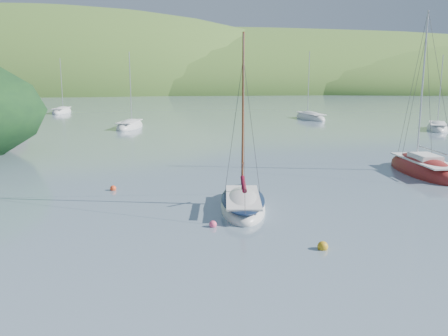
{
  "coord_description": "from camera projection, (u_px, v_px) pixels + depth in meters",
  "views": [
    {
      "loc": [
        -3.55,
        -20.97,
        7.69
      ],
      "look_at": [
        -1.55,
        8.0,
        1.8
      ],
      "focal_mm": 40.0,
      "sensor_mm": 36.0,
      "label": 1
    }
  ],
  "objects": [
    {
      "name": "shoreline_hills",
      "position": [
        173.0,
        88.0,
        190.21
      ],
      "size": [
        690.0,
        135.0,
        56.0
      ],
      "color": "#48752C",
      "rests_on": "ground"
    },
    {
      "name": "sloop_red",
      "position": [
        423.0,
        170.0,
        36.7
      ],
      "size": [
        3.31,
        8.69,
        12.69
      ],
      "rotation": [
        0.0,
        0.0,
        0.04
      ],
      "color": "maroon",
      "rests_on": "ground"
    },
    {
      "name": "distant_sloop_c",
      "position": [
        62.0,
        112.0,
        85.36
      ],
      "size": [
        2.93,
        7.16,
        10.01
      ],
      "rotation": [
        0.0,
        0.0,
        -0.07
      ],
      "color": "silver",
      "rests_on": "ground"
    },
    {
      "name": "mooring_buoys",
      "position": [
        222.0,
        221.0,
        25.05
      ],
      "size": [
        10.98,
        11.65,
        0.47
      ],
      "color": "gold",
      "rests_on": "ground"
    },
    {
      "name": "distant_sloop_d",
      "position": [
        437.0,
        128.0,
        62.33
      ],
      "size": [
        5.06,
        7.4,
        9.99
      ],
      "rotation": [
        0.0,
        0.0,
        -0.41
      ],
      "color": "silver",
      "rests_on": "ground"
    },
    {
      "name": "ground",
      "position": [
        271.0,
        242.0,
        22.27
      ],
      "size": [
        700.0,
        700.0,
        0.0
      ],
      "primitive_type": "plane",
      "color": "slate",
      "rests_on": "ground"
    },
    {
      "name": "distant_sloop_b",
      "position": [
        310.0,
        118.0,
        74.99
      ],
      "size": [
        4.45,
        8.04,
        10.86
      ],
      "rotation": [
        0.0,
        0.0,
        0.25
      ],
      "color": "silver",
      "rests_on": "ground"
    },
    {
      "name": "daysailer_white",
      "position": [
        243.0,
        205.0,
        27.5
      ],
      "size": [
        2.91,
        6.81,
        10.23
      ],
      "rotation": [
        0.0,
        0.0,
        -0.07
      ],
      "color": "silver",
      "rests_on": "ground"
    },
    {
      "name": "distant_sloop_a",
      "position": [
        130.0,
        127.0,
        64.13
      ],
      "size": [
        3.98,
        7.68,
        10.45
      ],
      "rotation": [
        0.0,
        0.0,
        -0.2
      ],
      "color": "silver",
      "rests_on": "ground"
    }
  ]
}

